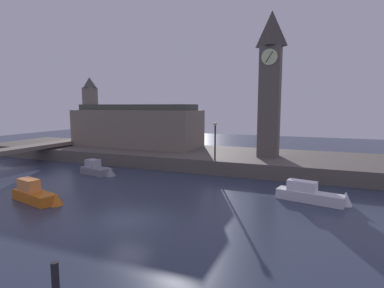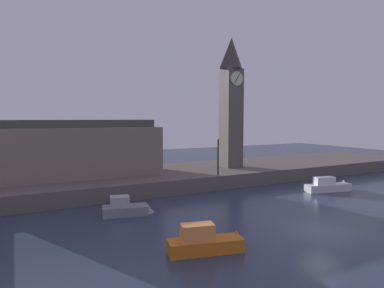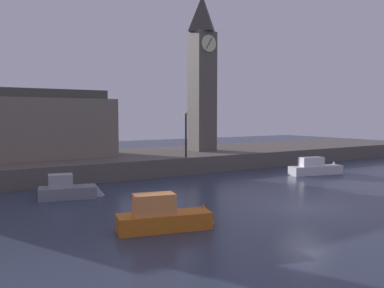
{
  "view_description": "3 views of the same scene",
  "coord_description": "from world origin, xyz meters",
  "views": [
    {
      "loc": [
        10.81,
        -15.73,
        7.19
      ],
      "look_at": [
        -1.46,
        14.45,
        3.12
      ],
      "focal_mm": 28.59,
      "sensor_mm": 36.0,
      "label": 1
    },
    {
      "loc": [
        -17.98,
        -15.43,
        7.55
      ],
      "look_at": [
        -0.27,
        17.96,
        4.67
      ],
      "focal_mm": 31.47,
      "sensor_mm": 36.0,
      "label": 2
    },
    {
      "loc": [
        -17.06,
        -15.14,
        5.19
      ],
      "look_at": [
        2.34,
        15.6,
        2.56
      ],
      "focal_mm": 37.28,
      "sensor_mm": 36.0,
      "label": 3
    }
  ],
  "objects": [
    {
      "name": "parliament_hall",
      "position": [
        -13.05,
        21.48,
        4.38
      ],
      "size": [
        17.98,
        6.85,
        9.95
      ],
      "color": "slate",
      "rests_on": "far_embankment"
    },
    {
      "name": "boat_patrol_orange",
      "position": [
        -8.34,
        0.53,
        0.58
      ],
      "size": [
        5.07,
        2.28,
        1.82
      ],
      "color": "orange",
      "rests_on": "ground"
    },
    {
      "name": "boat_cruiser_grey",
      "position": [
        -10.19,
        9.81,
        0.52
      ],
      "size": [
        4.37,
        2.25,
        1.58
      ],
      "color": "gray",
      "rests_on": "ground"
    },
    {
      "name": "clock_tower",
      "position": [
        5.91,
        19.27,
        9.75
      ],
      "size": [
        2.44,
        2.48,
        15.9
      ],
      "color": "#5B544C",
      "rests_on": "far_embankment"
    },
    {
      "name": "boat_ferry_white",
      "position": [
        11.01,
        8.38,
        0.54
      ],
      "size": [
        5.62,
        2.31,
        1.75
      ],
      "color": "silver",
      "rests_on": "ground"
    },
    {
      "name": "ground_plane",
      "position": [
        0.0,
        0.0,
        0.0
      ],
      "size": [
        120.0,
        120.0,
        0.0
      ],
      "primitive_type": "plane",
      "color": "#2D384C"
    },
    {
      "name": "far_embankment",
      "position": [
        0.0,
        20.0,
        0.75
      ],
      "size": [
        70.0,
        12.0,
        1.5
      ],
      "primitive_type": "cube",
      "color": "#5B544C",
      "rests_on": "ground"
    },
    {
      "name": "streetlamp",
      "position": [
        1.09,
        14.62,
        4.0
      ],
      "size": [
        0.36,
        0.36,
        4.02
      ],
      "color": "black",
      "rests_on": "far_embankment"
    }
  ]
}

